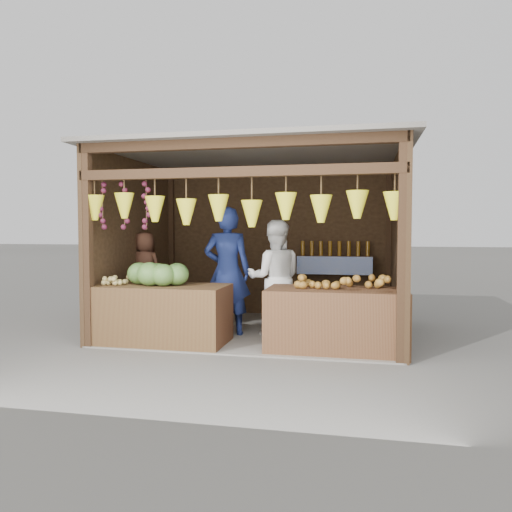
{
  "coord_description": "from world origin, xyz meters",
  "views": [
    {
      "loc": [
        1.49,
        -7.22,
        1.51
      ],
      "look_at": [
        -0.02,
        -0.1,
        1.13
      ],
      "focal_mm": 35.0,
      "sensor_mm": 36.0,
      "label": 1
    }
  ],
  "objects_px": {
    "counter_left": "(161,314)",
    "counter_right": "(336,320)",
    "woman_standing": "(275,278)",
    "man_standing": "(227,272)",
    "vendor_seated": "(145,268)"
  },
  "relations": [
    {
      "from": "counter_left",
      "to": "counter_right",
      "type": "xyz_separation_m",
      "value": [
        2.3,
        0.07,
        -0.0
      ]
    },
    {
      "from": "man_standing",
      "to": "vendor_seated",
      "type": "height_order",
      "value": "man_standing"
    },
    {
      "from": "counter_right",
      "to": "woman_standing",
      "type": "distance_m",
      "value": 1.26
    },
    {
      "from": "man_standing",
      "to": "counter_right",
      "type": "bearing_deg",
      "value": 151.01
    },
    {
      "from": "counter_right",
      "to": "counter_left",
      "type": "bearing_deg",
      "value": -178.33
    },
    {
      "from": "vendor_seated",
      "to": "counter_left",
      "type": "bearing_deg",
      "value": 133.5
    },
    {
      "from": "counter_left",
      "to": "woman_standing",
      "type": "height_order",
      "value": "woman_standing"
    },
    {
      "from": "counter_right",
      "to": "woman_standing",
      "type": "bearing_deg",
      "value": 140.52
    },
    {
      "from": "counter_left",
      "to": "vendor_seated",
      "type": "height_order",
      "value": "vendor_seated"
    },
    {
      "from": "man_standing",
      "to": "woman_standing",
      "type": "relative_size",
      "value": 1.11
    },
    {
      "from": "counter_left",
      "to": "counter_right",
      "type": "relative_size",
      "value": 1.02
    },
    {
      "from": "counter_right",
      "to": "woman_standing",
      "type": "xyz_separation_m",
      "value": [
        -0.91,
        0.75,
        0.44
      ]
    },
    {
      "from": "counter_left",
      "to": "man_standing",
      "type": "xyz_separation_m",
      "value": [
        0.73,
        0.68,
        0.53
      ]
    },
    {
      "from": "counter_left",
      "to": "woman_standing",
      "type": "xyz_separation_m",
      "value": [
        1.39,
        0.82,
        0.44
      ]
    },
    {
      "from": "counter_right",
      "to": "man_standing",
      "type": "bearing_deg",
      "value": 158.77
    }
  ]
}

